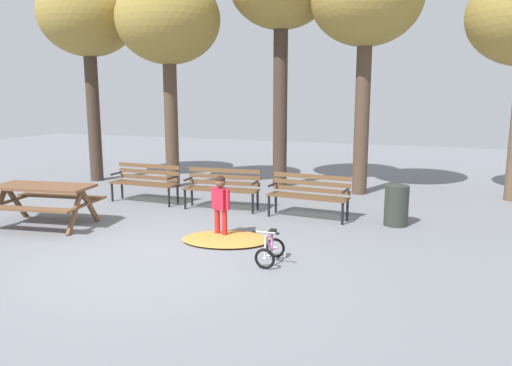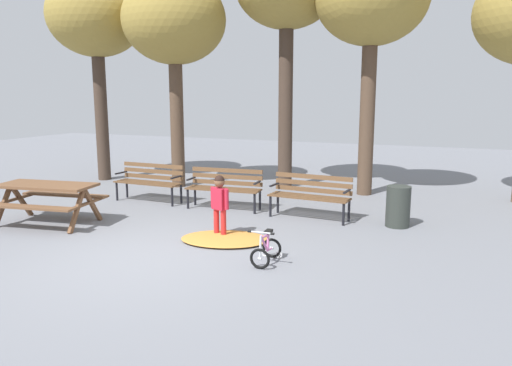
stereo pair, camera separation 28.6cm
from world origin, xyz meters
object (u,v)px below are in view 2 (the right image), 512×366
(picnic_table, at_px, (47,193))
(kids_bicycle, at_px, (266,250))
(trash_bin, at_px, (398,206))
(park_bench_far_left, at_px, (150,179))
(park_bench_left, at_px, (225,185))
(park_bench_right, at_px, (311,193))
(child_standing, at_px, (220,201))

(picnic_table, xyz_separation_m, kids_bicycle, (4.58, -0.45, -0.39))
(picnic_table, relative_size, trash_bin, 2.61)
(picnic_table, bearing_deg, park_bench_far_left, 75.53)
(kids_bicycle, bearing_deg, park_bench_left, 125.87)
(park_bench_right, distance_m, child_standing, 2.14)
(picnic_table, relative_size, kids_bicycle, 3.48)
(park_bench_left, bearing_deg, picnic_table, -136.21)
(child_standing, xyz_separation_m, kids_bicycle, (1.21, -0.91, -0.43))
(trash_bin, bearing_deg, park_bench_right, -179.31)
(park_bench_left, distance_m, trash_bin, 3.58)
(park_bench_far_left, bearing_deg, picnic_table, -104.47)
(picnic_table, relative_size, child_standing, 1.84)
(child_standing, bearing_deg, park_bench_far_left, 144.61)
(picnic_table, distance_m, park_bench_left, 3.48)
(picnic_table, bearing_deg, park_bench_left, 43.79)
(park_bench_left, height_order, child_standing, child_standing)
(park_bench_right, bearing_deg, park_bench_left, 177.44)
(park_bench_far_left, distance_m, park_bench_left, 1.89)
(park_bench_right, bearing_deg, picnic_table, -152.30)
(picnic_table, relative_size, park_bench_left, 1.21)
(child_standing, height_order, trash_bin, child_standing)
(picnic_table, xyz_separation_m, child_standing, (3.38, 0.46, 0.04))
(picnic_table, xyz_separation_m, park_bench_left, (2.51, 2.41, -0.08))
(park_bench_far_left, height_order, child_standing, child_standing)
(kids_bicycle, bearing_deg, park_bench_right, 93.19)
(trash_bin, bearing_deg, child_standing, -145.27)
(park_bench_left, height_order, trash_bin, park_bench_left)
(park_bench_right, height_order, trash_bin, park_bench_right)
(park_bench_left, height_order, park_bench_right, same)
(picnic_table, distance_m, trash_bin, 6.53)
(park_bench_right, relative_size, child_standing, 1.51)
(park_bench_far_left, bearing_deg, park_bench_left, -0.19)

